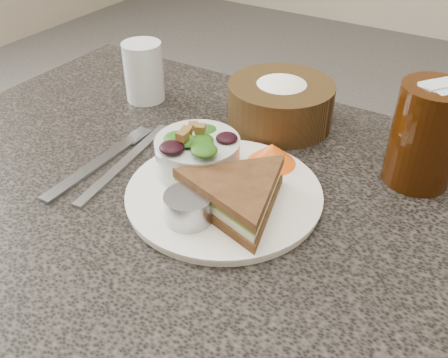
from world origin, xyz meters
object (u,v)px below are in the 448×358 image
dressing_ramekin (189,207)px  cola_glass (427,131)px  sandwich (237,195)px  salad_bowl (198,150)px  water_glass (144,72)px  dinner_plate (224,194)px  bread_basket (281,97)px

dressing_ramekin → cola_glass: (0.21, 0.24, 0.05)m
sandwich → cola_glass: 0.26m
salad_bowl → sandwich: bearing=-27.5°
sandwich → salad_bowl: size_ratio=1.46×
salad_bowl → water_glass: water_glass is taller
water_glass → dinner_plate: bearing=-32.6°
dinner_plate → salad_bowl: (-0.06, 0.02, 0.04)m
dinner_plate → water_glass: 0.32m
dinner_plate → salad_bowl: bearing=158.3°
salad_bowl → cola_glass: (0.26, 0.15, 0.03)m
cola_glass → water_glass: 0.47m
dressing_ramekin → cola_glass: bearing=49.4°
bread_basket → water_glass: water_glass is taller
sandwich → dressing_ramekin: bearing=-115.6°
dinner_plate → cola_glass: bearing=40.7°
dinner_plate → water_glass: bearing=147.4°
sandwich → cola_glass: (0.17, 0.20, 0.04)m
dinner_plate → bread_basket: bread_basket is taller
water_glass → dressing_ramekin: bearing=-42.7°
dressing_ramekin → bread_basket: bearing=94.2°
sandwich → cola_glass: size_ratio=1.10×
dressing_ramekin → sandwich: bearing=48.3°
sandwich → water_glass: bearing=163.1°
salad_bowl → cola_glass: 0.30m
water_glass → cola_glass: bearing=0.2°
bread_basket → cola_glass: 0.24m
sandwich → cola_glass: cola_glass is taller
salad_bowl → dressing_ramekin: salad_bowl is taller
dinner_plate → sandwich: 0.05m
sandwich → cola_glass: bearing=65.7°
sandwich → salad_bowl: salad_bowl is taller
salad_bowl → bread_basket: 0.20m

